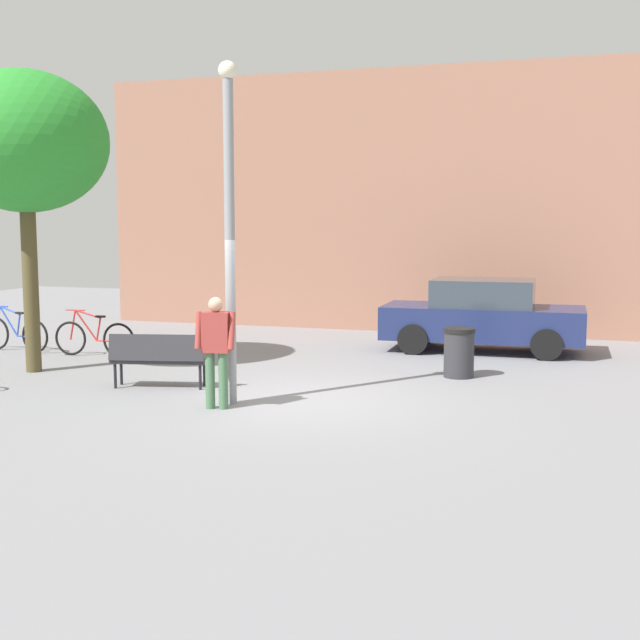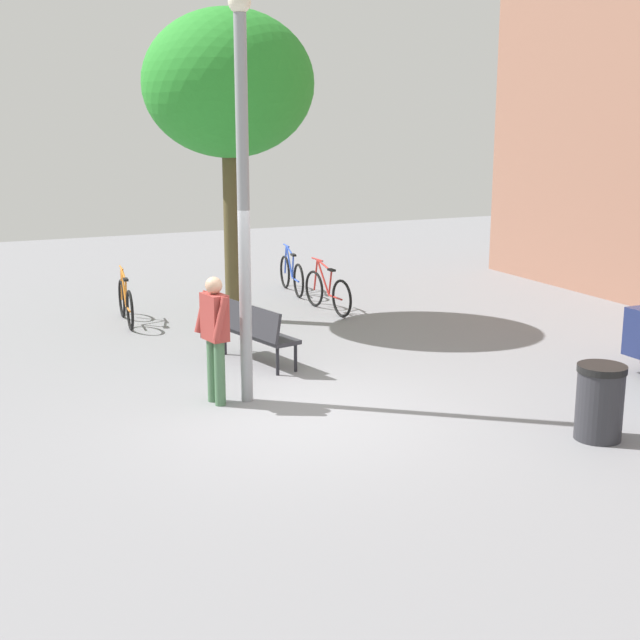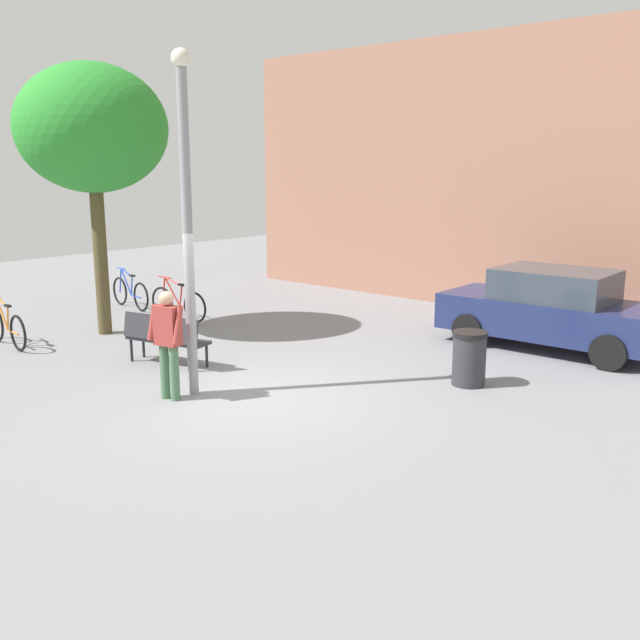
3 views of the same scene
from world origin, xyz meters
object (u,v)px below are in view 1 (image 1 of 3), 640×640
object	(u,v)px
bicycle_blue	(15,333)
park_bench	(158,356)
trash_bin	(459,352)
parked_car_navy	(483,315)
plaza_tree	(25,143)
bicycle_red	(94,338)
lamppost	(229,218)
person_by_lamppost	(216,345)

from	to	relation	value
bicycle_blue	park_bench	bearing A→B (deg)	-28.15
bicycle_blue	trash_bin	xyz separation A→B (m)	(9.51, -0.09, 0.06)
parked_car_navy	trash_bin	bearing A→B (deg)	-90.77
plaza_tree	bicycle_blue	xyz separation A→B (m)	(-1.91, 1.94, -3.79)
parked_car_navy	trash_bin	distance (m)	3.12
bicycle_blue	bicycle_red	xyz separation A→B (m)	(2.00, -0.08, 0.00)
lamppost	park_bench	bearing A→B (deg)	156.79
trash_bin	bicycle_red	bearing A→B (deg)	179.97
plaza_tree	parked_car_navy	bearing A→B (deg)	32.98
parked_car_navy	lamppost	bearing A→B (deg)	-115.63
lamppost	trash_bin	xyz separation A→B (m)	(2.99, 3.23, -2.38)
person_by_lamppost	trash_bin	distance (m)	4.77
lamppost	bicycle_red	distance (m)	6.06
lamppost	parked_car_navy	distance (m)	7.31
parked_car_navy	person_by_lamppost	bearing A→B (deg)	-114.74
park_bench	person_by_lamppost	bearing A→B (deg)	-35.00
park_bench	plaza_tree	world-z (taller)	plaza_tree
bicycle_red	lamppost	bearing A→B (deg)	-35.59
plaza_tree	bicycle_blue	bearing A→B (deg)	134.55
lamppost	plaza_tree	world-z (taller)	plaza_tree
park_bench	trash_bin	size ratio (longest dim) A/B	1.88
plaza_tree	bicycle_red	xyz separation A→B (m)	(0.09, 1.86, -3.79)
bicycle_red	trash_bin	size ratio (longest dim) A/B	2.05
bicycle_red	trash_bin	xyz separation A→B (m)	(7.51, -0.00, 0.06)
lamppost	park_bench	size ratio (longest dim) A/B	3.07
park_bench	trash_bin	bearing A→B (deg)	28.61
park_bench	trash_bin	distance (m)	5.27
plaza_tree	trash_bin	bearing A→B (deg)	13.72
bicycle_blue	parked_car_navy	distance (m)	10.02
park_bench	plaza_tree	distance (m)	4.73
plaza_tree	trash_bin	world-z (taller)	plaza_tree
plaza_tree	trash_bin	xyz separation A→B (m)	(7.60, 1.86, -3.73)
park_bench	parked_car_navy	bearing A→B (deg)	50.30
plaza_tree	bicycle_red	bearing A→B (deg)	87.20
bicycle_blue	parked_car_navy	xyz separation A→B (m)	(9.55, 3.01, 0.39)
lamppost	bicycle_blue	size ratio (longest dim) A/B	2.84
person_by_lamppost	plaza_tree	xyz separation A→B (m)	(-4.54, 1.77, 3.21)
person_by_lamppost	parked_car_navy	world-z (taller)	person_by_lamppost
person_by_lamppost	parked_car_navy	size ratio (longest dim) A/B	0.39
bicycle_blue	bicycle_red	size ratio (longest dim) A/B	1.00
park_bench	lamppost	bearing A→B (deg)	-23.21
plaza_tree	bicycle_red	world-z (taller)	plaza_tree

